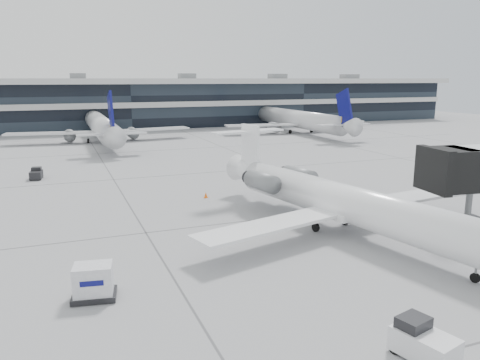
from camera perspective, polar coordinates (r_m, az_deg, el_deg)
name	(u,v)px	position (r m, az deg, el deg)	size (l,w,h in m)	color
ground	(269,218)	(38.29, 3.53, -4.69)	(220.00, 220.00, 0.00)	#98979A
terminal	(124,105)	(116.37, -13.92, 8.87)	(170.00, 22.00, 10.00)	black
bg_jet_center	(102,141)	(89.19, -16.48, 4.57)	(32.00, 40.00, 9.60)	silver
bg_jet_right	(296,132)	(100.79, 6.88, 5.82)	(32.00, 40.00, 9.60)	silver
regional_jet	(343,201)	(35.02, 12.40, -2.53)	(24.11, 30.05, 6.98)	white
baggage_tug	(423,342)	(21.35, 21.38, -17.90)	(2.06, 2.79, 1.59)	silver
cargo_uld	(93,282)	(25.72, -17.43, -11.80)	(2.46, 2.00, 1.81)	black
traffic_cone	(206,195)	(44.78, -4.19, -1.84)	(0.40, 0.40, 0.55)	#FE610D
far_tug	(36,174)	(57.76, -23.58, 0.68)	(1.46, 2.18, 1.30)	black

